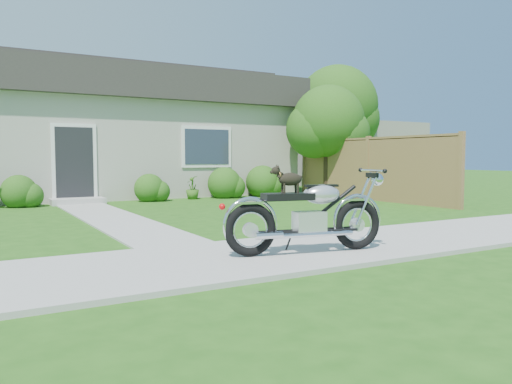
% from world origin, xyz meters
% --- Properties ---
extents(ground, '(80.00, 80.00, 0.00)m').
position_xyz_m(ground, '(0.00, 0.00, 0.00)').
color(ground, '#235114').
rests_on(ground, ground).
extents(sidewalk, '(24.00, 2.20, 0.04)m').
position_xyz_m(sidewalk, '(0.00, 0.00, 0.02)').
color(sidewalk, '#9E9B93').
rests_on(sidewalk, ground).
extents(walkway, '(1.20, 8.00, 0.03)m').
position_xyz_m(walkway, '(-1.50, 5.00, 0.01)').
color(walkway, '#9E9B93').
rests_on(walkway, ground).
extents(house, '(12.60, 7.03, 4.50)m').
position_xyz_m(house, '(-0.00, 11.99, 2.16)').
color(house, '#B3ADA2').
rests_on(house, ground).
extents(fence, '(0.12, 6.62, 1.90)m').
position_xyz_m(fence, '(6.30, 5.75, 0.94)').
color(fence, brown).
rests_on(fence, ground).
extents(tree_near, '(2.47, 2.38, 3.65)m').
position_xyz_m(tree_near, '(6.46, 7.67, 2.34)').
color(tree_near, '#3D2B1C').
rests_on(tree_near, ground).
extents(tree_far, '(3.22, 3.22, 4.94)m').
position_xyz_m(tree_far, '(8.94, 10.28, 3.17)').
color(tree_far, '#3D2B1C').
rests_on(tree_far, ground).
extents(shrub_row, '(10.62, 1.09, 1.09)m').
position_xyz_m(shrub_row, '(0.97, 8.50, 0.42)').
color(shrub_row, '#285416').
rests_on(shrub_row, ground).
extents(potted_plant_right, '(0.52, 0.52, 0.72)m').
position_xyz_m(potted_plant_right, '(1.82, 8.55, 0.36)').
color(potted_plant_right, '#38681C').
rests_on(potted_plant_right, ground).
extents(motorcycle_with_dog, '(2.21, 0.74, 1.12)m').
position_xyz_m(motorcycle_with_dog, '(-0.24, -0.30, 0.54)').
color(motorcycle_with_dog, black).
rests_on(motorcycle_with_dog, sidewalk).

